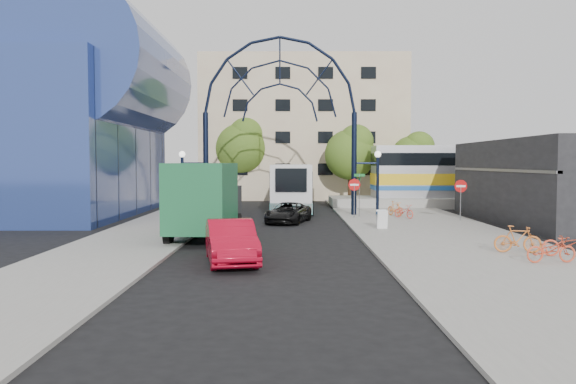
{
  "coord_description": "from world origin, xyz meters",
  "views": [
    {
      "loc": [
        0.69,
        -23.85,
        3.66
      ],
      "look_at": [
        0.58,
        6.0,
        2.08
      ],
      "focal_mm": 35.0,
      "sensor_mm": 36.0,
      "label": 1
    }
  ],
  "objects_px": {
    "stop_sign": "(354,188)",
    "city_bus": "(292,186)",
    "gateway_arch": "(280,89)",
    "tree_north_a": "(351,152)",
    "tree_north_b": "(242,145)",
    "bike_near_b": "(395,209)",
    "black_suv": "(288,213)",
    "bike_near_a": "(404,211)",
    "train_car": "(527,172)",
    "bike_far_b": "(518,239)",
    "tree_north_c": "(414,156)",
    "green_truck": "(206,201)",
    "sandwich_board": "(382,217)",
    "do_not_enter_sign": "(461,190)",
    "bike_far_a": "(569,244)",
    "street_name_sign": "(359,186)",
    "bike_far_c": "(551,249)",
    "red_sedan": "(231,241)"
  },
  "relations": [
    {
      "from": "tree_north_b",
      "to": "bike_near_b",
      "type": "distance_m",
      "value": 20.89
    },
    {
      "from": "sandwich_board",
      "to": "train_car",
      "type": "bearing_deg",
      "value": 48.05
    },
    {
      "from": "street_name_sign",
      "to": "red_sedan",
      "type": "bearing_deg",
      "value": -112.41
    },
    {
      "from": "train_car",
      "to": "bike_far_a",
      "type": "relative_size",
      "value": 13.51
    },
    {
      "from": "bike_far_a",
      "to": "do_not_enter_sign",
      "type": "bearing_deg",
      "value": 20.01
    },
    {
      "from": "do_not_enter_sign",
      "to": "bike_far_b",
      "type": "relative_size",
      "value": 1.39
    },
    {
      "from": "bike_near_a",
      "to": "bike_far_c",
      "type": "distance_m",
      "value": 16.01
    },
    {
      "from": "sandwich_board",
      "to": "city_bus",
      "type": "xyz_separation_m",
      "value": [
        -4.74,
        13.02,
        1.08
      ]
    },
    {
      "from": "green_truck",
      "to": "black_suv",
      "type": "distance_m",
      "value": 8.15
    },
    {
      "from": "bike_far_c",
      "to": "bike_far_b",
      "type": "bearing_deg",
      "value": 3.65
    },
    {
      "from": "tree_north_c",
      "to": "bike_near_b",
      "type": "xyz_separation_m",
      "value": [
        -4.49,
        -14.8,
        -3.68
      ]
    },
    {
      "from": "train_car",
      "to": "bike_far_c",
      "type": "bearing_deg",
      "value": -111.09
    },
    {
      "from": "do_not_enter_sign",
      "to": "tree_north_c",
      "type": "distance_m",
      "value": 18.11
    },
    {
      "from": "tree_north_b",
      "to": "bike_near_b",
      "type": "relative_size",
      "value": 5.01
    },
    {
      "from": "black_suv",
      "to": "bike_near_a",
      "type": "bearing_deg",
      "value": 29.24
    },
    {
      "from": "do_not_enter_sign",
      "to": "train_car",
      "type": "height_order",
      "value": "train_car"
    },
    {
      "from": "gateway_arch",
      "to": "green_truck",
      "type": "relative_size",
      "value": 1.88
    },
    {
      "from": "green_truck",
      "to": "tree_north_a",
      "type": "bearing_deg",
      "value": 69.73
    },
    {
      "from": "tree_north_a",
      "to": "green_truck",
      "type": "relative_size",
      "value": 0.96
    },
    {
      "from": "city_bus",
      "to": "bike_far_c",
      "type": "distance_m",
      "value": 24.91
    },
    {
      "from": "do_not_enter_sign",
      "to": "tree_north_a",
      "type": "relative_size",
      "value": 0.35
    },
    {
      "from": "bike_near_b",
      "to": "sandwich_board",
      "type": "bearing_deg",
      "value": -132.67
    },
    {
      "from": "tree_north_c",
      "to": "tree_north_a",
      "type": "bearing_deg",
      "value": -161.56
    },
    {
      "from": "tree_north_a",
      "to": "bike_near_a",
      "type": "distance_m",
      "value": 14.9
    },
    {
      "from": "city_bus",
      "to": "bike_far_b",
      "type": "bearing_deg",
      "value": -66.49
    },
    {
      "from": "stop_sign",
      "to": "gateway_arch",
      "type": "bearing_deg",
      "value": 157.37
    },
    {
      "from": "black_suv",
      "to": "bike_near_a",
      "type": "xyz_separation_m",
      "value": [
        7.36,
        1.81,
        -0.07
      ]
    },
    {
      "from": "street_name_sign",
      "to": "sandwich_board",
      "type": "relative_size",
      "value": 2.83
    },
    {
      "from": "stop_sign",
      "to": "street_name_sign",
      "type": "bearing_deg",
      "value": 56.36
    },
    {
      "from": "red_sedan",
      "to": "tree_north_a",
      "type": "bearing_deg",
      "value": 64.33
    },
    {
      "from": "stop_sign",
      "to": "bike_near_a",
      "type": "bearing_deg",
      "value": -5.35
    },
    {
      "from": "gateway_arch",
      "to": "tree_north_a",
      "type": "distance_m",
      "value": 13.98
    },
    {
      "from": "tree_north_b",
      "to": "black_suv",
      "type": "distance_m",
      "value": 21.04
    },
    {
      "from": "do_not_enter_sign",
      "to": "sandwich_board",
      "type": "bearing_deg",
      "value": -143.32
    },
    {
      "from": "train_car",
      "to": "bike_far_b",
      "type": "distance_m",
      "value": 26.29
    },
    {
      "from": "bike_near_b",
      "to": "do_not_enter_sign",
      "type": "bearing_deg",
      "value": -69.7
    },
    {
      "from": "green_truck",
      "to": "red_sedan",
      "type": "bearing_deg",
      "value": -71.83
    },
    {
      "from": "train_car",
      "to": "green_truck",
      "type": "height_order",
      "value": "train_car"
    },
    {
      "from": "green_truck",
      "to": "black_suv",
      "type": "relative_size",
      "value": 1.64
    },
    {
      "from": "tree_north_a",
      "to": "bike_far_b",
      "type": "distance_m",
      "value": 28.45
    },
    {
      "from": "tree_north_c",
      "to": "city_bus",
      "type": "height_order",
      "value": "tree_north_c"
    },
    {
      "from": "city_bus",
      "to": "bike_far_b",
      "type": "height_order",
      "value": "city_bus"
    },
    {
      "from": "city_bus",
      "to": "stop_sign",
      "type": "bearing_deg",
      "value": -59.64
    },
    {
      "from": "tree_north_c",
      "to": "black_suv",
      "type": "bearing_deg",
      "value": -122.64
    },
    {
      "from": "green_truck",
      "to": "bike_far_c",
      "type": "relative_size",
      "value": 4.07
    },
    {
      "from": "gateway_arch",
      "to": "city_bus",
      "type": "distance_m",
      "value": 8.43
    },
    {
      "from": "stop_sign",
      "to": "city_bus",
      "type": "xyz_separation_m",
      "value": [
        -3.94,
        7.0,
        -0.17
      ]
    },
    {
      "from": "black_suv",
      "to": "bike_near_b",
      "type": "relative_size",
      "value": 2.78
    },
    {
      "from": "black_suv",
      "to": "bike_far_a",
      "type": "distance_m",
      "value": 16.64
    },
    {
      "from": "bike_far_b",
      "to": "sandwich_board",
      "type": "bearing_deg",
      "value": 36.7
    }
  ]
}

